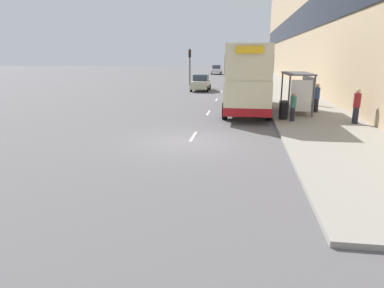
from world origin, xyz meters
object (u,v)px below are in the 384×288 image
at_px(traffic_light_far_kerb, 190,61).
at_px(pedestrian_3, 357,106).
at_px(car_0, 248,76).
at_px(pedestrian_at_shelter, 309,92).
at_px(car_3, 216,70).
at_px(bus_shelter, 301,85).
at_px(litter_bin, 284,110).
at_px(pedestrian_2, 293,106).
at_px(car_2, 243,70).
at_px(car_1, 201,83).
at_px(double_decker_bus_near, 247,77).
at_px(pedestrian_1, 317,98).

bearing_deg(traffic_light_far_kerb, pedestrian_3, -62.14).
bearing_deg(car_0, pedestrian_at_shelter, -80.55).
bearing_deg(traffic_light_far_kerb, car_3, 87.76).
height_order(bus_shelter, litter_bin, bus_shelter).
height_order(car_0, traffic_light_far_kerb, traffic_light_far_kerb).
distance_m(bus_shelter, pedestrian_2, 3.29).
bearing_deg(bus_shelter, pedestrian_at_shelter, 72.61).
bearing_deg(car_2, pedestrian_2, -87.16).
xyz_separation_m(bus_shelter, pedestrian_3, (2.43, -3.28, -0.79)).
xyz_separation_m(car_1, pedestrian_at_shelter, (9.32, -10.70, 0.21)).
xyz_separation_m(car_1, car_2, (4.50, 38.17, 0.01)).
bearing_deg(double_decker_bus_near, pedestrian_at_shelter, 34.15).
bearing_deg(car_1, car_0, -109.97).
relative_size(car_1, pedestrian_at_shelter, 2.26).
distance_m(car_2, litter_bin, 55.39).
bearing_deg(pedestrian_3, pedestrian_1, 109.41).
xyz_separation_m(bus_shelter, car_1, (-8.07, 14.68, -1.03)).
distance_m(car_1, pedestrian_1, 16.96).
xyz_separation_m(car_2, car_3, (-5.48, -3.56, 0.05)).
height_order(car_1, traffic_light_far_kerb, traffic_light_far_kerb).
distance_m(car_3, pedestrian_3, 53.80).
xyz_separation_m(car_0, pedestrian_3, (5.33, -32.19, 0.25)).
bearing_deg(car_2, traffic_light_far_kerb, -101.56).
bearing_deg(pedestrian_2, traffic_light_far_kerb, 111.64).
height_order(car_0, pedestrian_at_shelter, pedestrian_at_shelter).
bearing_deg(car_2, car_3, -146.97).
height_order(car_3, pedestrian_3, pedestrian_3).
xyz_separation_m(car_2, litter_bin, (2.35, -55.34, -0.19)).
xyz_separation_m(double_decker_bus_near, car_2, (-0.27, 51.95, -1.43)).
distance_m(pedestrian_1, litter_bin, 3.76).
bearing_deg(car_3, traffic_light_far_kerb, 87.76).
xyz_separation_m(car_1, pedestrian_2, (7.27, -17.74, 0.11)).
xyz_separation_m(bus_shelter, traffic_light_far_kerb, (-10.17, 20.56, 1.17)).
relative_size(car_2, pedestrian_3, 2.49).
distance_m(pedestrian_2, traffic_light_far_kerb, 25.49).
distance_m(car_3, pedestrian_2, 52.99).
relative_size(bus_shelter, car_2, 0.91).
relative_size(car_2, traffic_light_far_kerb, 1.02).
bearing_deg(double_decker_bus_near, pedestrian_2, -57.75).
distance_m(pedestrian_at_shelter, traffic_light_far_kerb, 20.23).
bearing_deg(car_0, pedestrian_3, -80.60).
xyz_separation_m(car_3, pedestrian_1, (10.17, -48.85, 0.16)).
height_order(car_0, pedestrian_1, pedestrian_1).
distance_m(bus_shelter, pedestrian_3, 4.16).
height_order(car_3, pedestrian_at_shelter, pedestrian_at_shelter).
bearing_deg(car_2, double_decker_bus_near, -89.70).
bearing_deg(double_decker_bus_near, bus_shelter, -15.24).
distance_m(double_decker_bus_near, car_3, 48.74).
bearing_deg(traffic_light_far_kerb, car_2, 78.44).
height_order(car_0, car_2, car_2).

